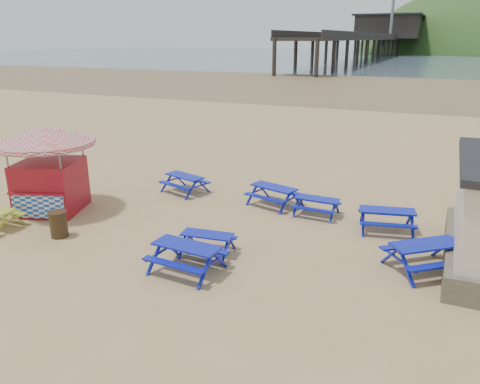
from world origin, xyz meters
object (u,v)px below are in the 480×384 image
at_px(picnic_table_blue_b, 317,207).
at_px(litter_bin, 58,224).
at_px(picnic_table_blue_a, 185,184).
at_px(ice_cream_kiosk, 47,158).

bearing_deg(picnic_table_blue_b, litter_bin, -141.81).
height_order(picnic_table_blue_a, picnic_table_blue_b, picnic_table_blue_a).
bearing_deg(litter_bin, picnic_table_blue_a, 76.26).
relative_size(ice_cream_kiosk, litter_bin, 5.27).
distance_m(picnic_table_blue_a, picnic_table_blue_b, 5.79).
bearing_deg(picnic_table_blue_b, picnic_table_blue_a, 177.73).
bearing_deg(ice_cream_kiosk, picnic_table_blue_b, 1.98).
distance_m(picnic_table_blue_b, ice_cream_kiosk, 10.00).
bearing_deg(picnic_table_blue_b, ice_cream_kiosk, -157.50).
xyz_separation_m(picnic_table_blue_b, ice_cream_kiosk, (-9.21, -3.51, 1.71)).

